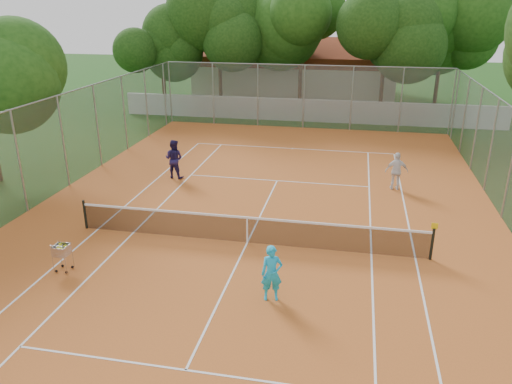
% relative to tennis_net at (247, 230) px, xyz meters
% --- Properties ---
extents(ground, '(120.00, 120.00, 0.00)m').
position_rel_tennis_net_xyz_m(ground, '(0.00, 0.00, -0.51)').
color(ground, '#163C10').
rests_on(ground, ground).
extents(court_pad, '(18.00, 34.00, 0.02)m').
position_rel_tennis_net_xyz_m(court_pad, '(0.00, 0.00, -0.50)').
color(court_pad, '#BC5F24').
rests_on(court_pad, ground).
extents(court_lines, '(10.98, 23.78, 0.01)m').
position_rel_tennis_net_xyz_m(court_lines, '(0.00, 0.00, -0.49)').
color(court_lines, white).
rests_on(court_lines, court_pad).
extents(tennis_net, '(11.88, 0.10, 0.98)m').
position_rel_tennis_net_xyz_m(tennis_net, '(0.00, 0.00, 0.00)').
color(tennis_net, black).
rests_on(tennis_net, court_pad).
extents(perimeter_fence, '(18.00, 34.00, 4.00)m').
position_rel_tennis_net_xyz_m(perimeter_fence, '(0.00, 0.00, 1.49)').
color(perimeter_fence, slate).
rests_on(perimeter_fence, ground).
extents(boundary_wall, '(26.00, 0.30, 1.50)m').
position_rel_tennis_net_xyz_m(boundary_wall, '(0.00, 19.00, 0.24)').
color(boundary_wall, silver).
rests_on(boundary_wall, ground).
extents(clubhouse, '(16.40, 9.00, 4.40)m').
position_rel_tennis_net_xyz_m(clubhouse, '(-2.00, 29.00, 1.69)').
color(clubhouse, beige).
rests_on(clubhouse, ground).
extents(tropical_trees, '(29.00, 19.00, 10.00)m').
position_rel_tennis_net_xyz_m(tropical_trees, '(0.00, 22.00, 4.49)').
color(tropical_trees, black).
rests_on(tropical_trees, ground).
extents(player_near, '(0.66, 0.51, 1.59)m').
position_rel_tennis_net_xyz_m(player_near, '(1.38, -3.21, 0.31)').
color(player_near, '#1AAEE0').
rests_on(player_near, court_pad).
extents(player_far_left, '(0.96, 0.79, 1.80)m').
position_rel_tennis_net_xyz_m(player_far_left, '(-4.73, 5.93, 0.41)').
color(player_far_left, '#201849').
rests_on(player_far_left, court_pad).
extents(player_far_right, '(1.00, 0.48, 1.65)m').
position_rel_tennis_net_xyz_m(player_far_right, '(5.21, 6.35, 0.34)').
color(player_far_right, silver).
rests_on(player_far_right, court_pad).
extents(ball_hopper, '(0.45, 0.45, 0.93)m').
position_rel_tennis_net_xyz_m(ball_hopper, '(-5.05, -2.93, -0.02)').
color(ball_hopper, '#B1B1B8').
rests_on(ball_hopper, court_pad).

